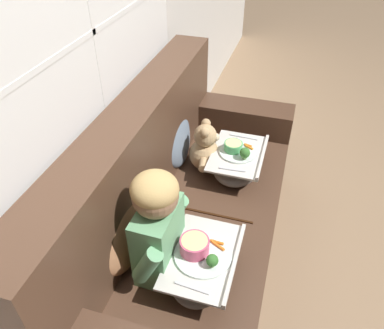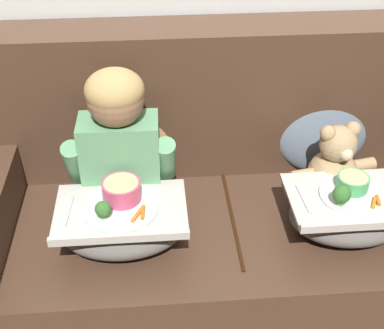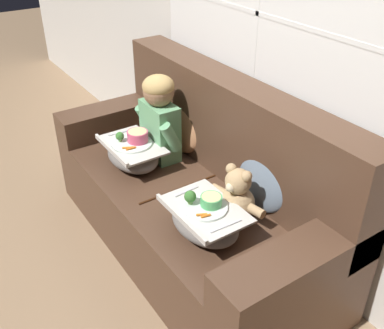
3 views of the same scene
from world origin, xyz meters
The scene contains 9 objects.
ground_plane centered at (0.00, 0.00, 0.00)m, with size 14.00×14.00×0.00m, color #8E7051.
wall_back_with_window centered at (0.00, 0.49, 1.30)m, with size 8.00×0.08×2.60m.
couch centered at (0.00, 0.07, 0.37)m, with size 1.96×0.84×1.03m.
throw_pillow_behind_child centered at (-0.38, 0.23, 0.64)m, with size 0.40×0.19×0.41m.
throw_pillow_behind_teddy centered at (0.38, 0.23, 0.64)m, with size 0.38×0.18×0.39m.
child_figure centered at (-0.38, 0.05, 0.75)m, with size 0.38×0.19×0.54m.
teddy_bear centered at (0.38, 0.05, 0.59)m, with size 0.33×0.24×0.31m.
lap_tray_child centered at (-0.38, -0.14, 0.54)m, with size 0.42×0.29×0.22m.
lap_tray_teddy centered at (0.38, -0.15, 0.54)m, with size 0.42×0.30×0.23m.
Camera 3 is at (1.77, -1.15, 1.92)m, focal length 42.00 mm.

